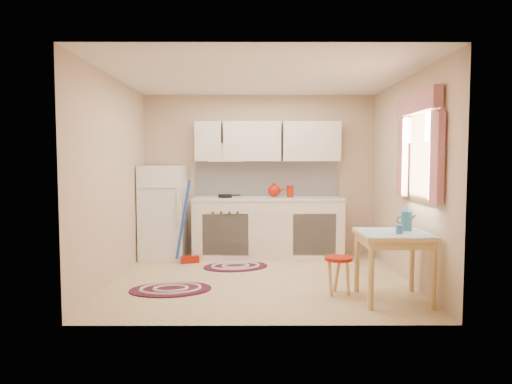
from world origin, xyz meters
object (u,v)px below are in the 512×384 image
table (393,267)px  stool (338,276)px  base_cabinets (268,229)px  fridge (163,212)px

table → stool: 0.60m
stool → base_cabinets: bearing=110.4°
fridge → base_cabinets: 1.61m
base_cabinets → stool: 2.09m
fridge → stool: size_ratio=3.33×
base_cabinets → stool: base_cabinets is taller
fridge → table: bearing=-36.5°
table → fridge: bearing=143.5°
fridge → table: (2.85, -2.11, -0.34)m
base_cabinets → stool: bearing=-69.6°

